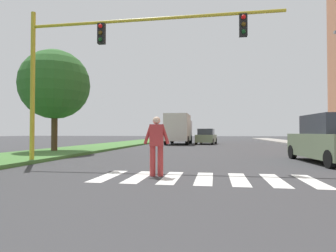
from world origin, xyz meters
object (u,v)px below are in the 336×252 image
at_px(sedan_midblock, 206,137).
at_px(suv_crossing, 331,140).
at_px(traffic_light_gantry, 102,52).
at_px(pedestrian_performer, 157,143).
at_px(tree_mid, 55,85).
at_px(truck_box_delivery, 179,129).

bearing_deg(sedan_midblock, suv_crossing, -73.20).
xyz_separation_m(traffic_light_gantry, sedan_midblock, (3.45, 20.25, -3.64)).
height_order(traffic_light_gantry, pedestrian_performer, traffic_light_gantry).
distance_m(tree_mid, pedestrian_performer, 11.65).
relative_size(pedestrian_performer, suv_crossing, 0.36).
xyz_separation_m(traffic_light_gantry, suv_crossing, (8.97, 1.95, -3.47)).
height_order(suv_crossing, truck_box_delivery, truck_box_delivery).
xyz_separation_m(tree_mid, traffic_light_gantry, (5.22, -5.38, 0.26)).
relative_size(traffic_light_gantry, suv_crossing, 2.09).
bearing_deg(tree_mid, sedan_midblock, 59.74).
bearing_deg(sedan_midblock, truck_box_delivery, -162.53).
bearing_deg(truck_box_delivery, pedestrian_performer, -84.52).
xyz_separation_m(tree_mid, pedestrian_performer, (7.92, -7.91, -3.21)).
distance_m(tree_mid, truck_box_delivery, 15.34).
bearing_deg(pedestrian_performer, truck_box_delivery, 95.48).
relative_size(suv_crossing, truck_box_delivery, 0.76).
bearing_deg(traffic_light_gantry, sedan_midblock, 80.33).
distance_m(pedestrian_performer, suv_crossing, 7.72).
distance_m(suv_crossing, truck_box_delivery, 19.32).
bearing_deg(suv_crossing, pedestrian_performer, -144.45).
distance_m(pedestrian_performer, truck_box_delivery, 22.00).
bearing_deg(suv_crossing, traffic_light_gantry, -167.73).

